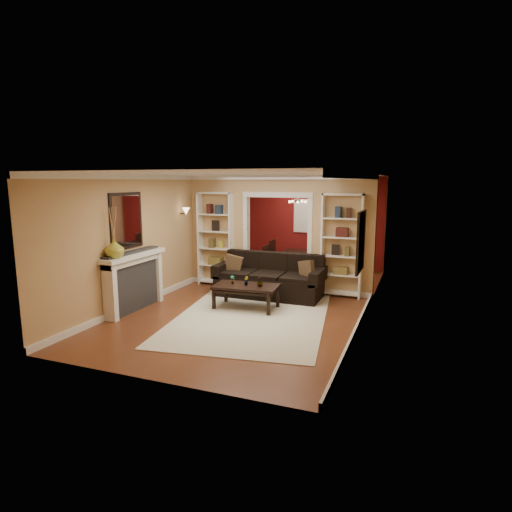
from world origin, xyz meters
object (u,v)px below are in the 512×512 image
at_px(bookshelf_right, 342,246).
at_px(dining_table, 296,265).
at_px(bookshelf_left, 216,239).
at_px(fireplace, 135,282).
at_px(sofa, 269,276).
at_px(coffee_table, 246,297).

bearing_deg(bookshelf_right, dining_table, 131.32).
relative_size(bookshelf_left, fireplace, 1.35).
distance_m(bookshelf_right, dining_table, 2.44).
distance_m(sofa, coffee_table, 1.09).
relative_size(bookshelf_left, bookshelf_right, 1.00).
xyz_separation_m(bookshelf_left, dining_table, (1.59, 1.72, -0.85)).
bearing_deg(bookshelf_right, fireplace, -145.20).
bearing_deg(dining_table, fireplace, 153.37).
relative_size(bookshelf_right, fireplace, 1.35).
bearing_deg(dining_table, coffee_table, 178.16).
bearing_deg(bookshelf_right, coffee_table, -134.65).
bearing_deg(bookshelf_left, fireplace, -102.05).
xyz_separation_m(bookshelf_left, bookshelf_right, (3.10, 0.00, 0.00)).
bearing_deg(fireplace, coffee_table, 23.81).
bearing_deg(dining_table, sofa, -179.58).
relative_size(coffee_table, bookshelf_right, 0.56).
height_order(fireplace, dining_table, fireplace).
height_order(coffee_table, bookshelf_left, bookshelf_left).
relative_size(coffee_table, dining_table, 0.75).
bearing_deg(sofa, bookshelf_left, 160.15).
xyz_separation_m(fireplace, dining_table, (2.13, 4.25, -0.28)).
height_order(bookshelf_right, fireplace, bookshelf_right).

